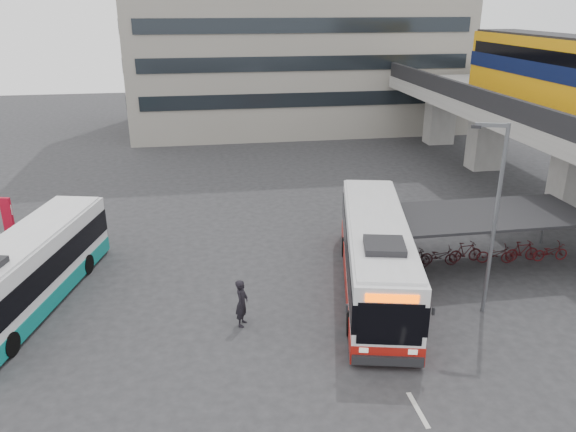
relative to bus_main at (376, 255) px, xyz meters
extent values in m
plane|color=#28282B|center=(-3.50, -1.53, -1.56)|extent=(120.00, 120.00, 0.00)
cube|color=gray|center=(13.50, 6.47, 0.74)|extent=(2.20, 1.60, 4.60)
cube|color=gray|center=(13.50, 16.47, 0.74)|extent=(2.20, 1.60, 4.60)
cube|color=gray|center=(13.50, 24.47, 0.74)|extent=(2.20, 1.60, 4.60)
cube|color=gray|center=(13.50, 10.47, 3.49)|extent=(8.00, 32.00, 0.90)
cube|color=black|center=(9.75, 10.47, 4.49)|extent=(0.35, 32.00, 1.10)
cylinder|color=#595B60|center=(0.20, 3.27, -0.36)|extent=(0.12, 0.12, 2.40)
cylinder|color=#595B60|center=(9.80, 3.27, -0.36)|extent=(0.12, 0.12, 2.40)
cylinder|color=#595B60|center=(0.20, -0.33, -0.36)|extent=(0.12, 0.12, 2.40)
cube|color=black|center=(5.00, 1.47, 0.92)|extent=(10.00, 4.00, 0.12)
imported|color=black|center=(1.00, 1.47, -1.11)|extent=(1.71, 0.60, 0.90)
imported|color=black|center=(2.33, 1.47, -1.06)|extent=(1.66, 0.47, 1.00)
imported|color=black|center=(3.67, 1.47, -1.11)|extent=(1.71, 0.60, 0.90)
imported|color=black|center=(5.00, 1.47, -1.06)|extent=(1.66, 0.47, 1.00)
imported|color=#350C0F|center=(6.33, 1.47, -1.11)|extent=(1.71, 0.60, 0.90)
imported|color=#3F0C0F|center=(7.67, 1.47, -1.06)|extent=(1.66, 0.47, 1.00)
imported|color=#490C0F|center=(9.00, 1.47, -1.11)|extent=(1.71, 0.60, 0.90)
cube|color=beige|center=(-1.00, -7.53, -1.55)|extent=(0.15, 1.60, 0.01)
cube|color=beige|center=(-1.00, -4.53, -1.55)|extent=(0.15, 1.60, 0.01)
cube|color=beige|center=(-1.00, -1.53, -1.55)|extent=(0.15, 1.60, 0.01)
cube|color=white|center=(0.00, 0.02, 0.16)|extent=(4.93, 11.58, 2.60)
cube|color=#9C140E|center=(0.00, 0.02, -1.04)|extent=(4.98, 11.63, 0.71)
cube|color=black|center=(0.00, 0.02, 0.28)|extent=(4.99, 11.61, 1.09)
cube|color=#F64C00|center=(-1.29, -5.50, 1.13)|extent=(1.66, 0.46, 0.28)
cube|color=black|center=(-0.64, -2.74, 1.67)|extent=(1.75, 1.80, 0.26)
cylinder|color=black|center=(-1.92, -3.26, -1.09)|extent=(0.49, 0.98, 0.94)
cylinder|color=black|center=(1.82, 2.85, -1.09)|extent=(0.49, 0.98, 0.94)
cube|color=white|center=(-13.95, 0.92, 0.04)|extent=(4.76, 10.73, 2.41)
cube|color=#0C746F|center=(-13.95, 0.92, -1.08)|extent=(4.81, 10.78, 0.66)
cube|color=black|center=(-13.95, 0.92, 0.15)|extent=(4.82, 10.77, 1.01)
cylinder|color=black|center=(-12.22, 3.52, -1.12)|extent=(0.47, 0.91, 0.88)
imported|color=black|center=(-5.75, -1.93, -0.63)|extent=(0.66, 0.79, 1.86)
cylinder|color=#595B60|center=(3.67, -2.50, 2.18)|extent=(0.15, 0.15, 7.48)
cube|color=#595B60|center=(3.14, -2.31, 5.82)|extent=(1.10, 0.51, 0.14)
cube|color=black|center=(2.65, -2.14, 5.75)|extent=(0.36, 0.27, 0.11)
cube|color=#B20A21|center=(-16.39, 7.18, -0.28)|extent=(0.54, 0.31, 2.57)
cube|color=white|center=(-16.39, 7.18, 0.39)|extent=(0.55, 0.21, 0.51)
camera|label=1|loc=(-7.07, -20.28, 9.85)|focal=35.00mm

